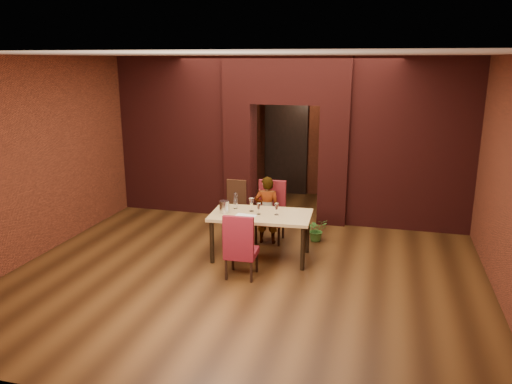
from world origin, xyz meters
TOP-DOWN VIEW (x-y plane):
  - floor at (0.00, 0.00)m, footprint 8.00×8.00m
  - ceiling at (0.00, 0.00)m, footprint 7.00×8.00m
  - wall_back at (0.00, 4.00)m, footprint 7.00×0.04m
  - wall_front at (0.00, -4.00)m, footprint 7.00×0.04m
  - wall_left at (-3.50, 0.00)m, footprint 0.04×8.00m
  - wall_right at (3.50, 0.00)m, footprint 0.04×8.00m
  - pillar_left at (-0.95, 2.00)m, footprint 0.55×0.55m
  - pillar_right at (0.95, 2.00)m, footprint 0.55×0.55m
  - lintel at (0.00, 2.00)m, footprint 2.45×0.55m
  - wing_wall_left at (-2.36, 2.00)m, footprint 2.28×0.35m
  - wing_wall_right at (2.36, 2.00)m, footprint 2.28×0.35m
  - vent_panel at (-0.95, 1.71)m, footprint 0.40×0.03m
  - rear_door at (-0.40, 3.94)m, footprint 0.90×0.08m
  - rear_door_frame at (-0.40, 3.90)m, footprint 1.02×0.04m
  - dining_table at (0.05, -0.19)m, footprint 1.65×1.00m
  - chair_far at (0.01, 0.58)m, footprint 0.49×0.49m
  - chair_near at (-0.05, -0.96)m, footprint 0.47×0.47m
  - person_seated at (-0.02, 0.51)m, footprint 0.47×0.33m
  - wine_glass_a at (-0.14, -0.10)m, footprint 0.09×0.09m
  - wine_glass_b at (0.02, -0.23)m, footprint 0.07×0.07m
  - wine_glass_c at (0.30, -0.18)m, footprint 0.08×0.08m
  - tasting_sheet at (-0.16, -0.38)m, footprint 0.35×0.27m
  - wine_bucket at (-0.53, -0.29)m, footprint 0.16×0.16m
  - water_bottle at (-0.43, -0.01)m, footprint 0.06×0.06m
  - potted_plant at (0.81, 0.82)m, footprint 0.48×0.46m

SIDE VIEW (x-z plane):
  - floor at x=0.00m, z-range 0.00..0.00m
  - potted_plant at x=0.81m, z-range 0.00..0.41m
  - dining_table at x=0.05m, z-range 0.00..0.75m
  - chair_near at x=-0.05m, z-range 0.00..0.99m
  - chair_far at x=0.01m, z-range 0.00..1.06m
  - vent_panel at x=-0.95m, z-range 0.30..0.80m
  - person_seated at x=-0.02m, z-range 0.00..1.20m
  - tasting_sheet at x=-0.16m, z-range 0.75..0.75m
  - wine_glass_b at x=0.02m, z-range 0.75..0.93m
  - wine_glass_c at x=0.30m, z-range 0.75..0.94m
  - wine_bucket at x=-0.53m, z-range 0.75..0.94m
  - wine_glass_a at x=-0.14m, z-range 0.75..0.97m
  - water_bottle at x=-0.43m, z-range 0.75..1.02m
  - rear_door at x=-0.40m, z-range 0.00..2.10m
  - rear_door_frame at x=-0.40m, z-range -0.06..2.16m
  - pillar_left at x=-0.95m, z-range 0.00..2.30m
  - pillar_right at x=0.95m, z-range 0.00..2.30m
  - wall_back at x=0.00m, z-range 0.00..3.20m
  - wall_front at x=0.00m, z-range 0.00..3.20m
  - wall_left at x=-3.50m, z-range 0.00..3.20m
  - wall_right at x=3.50m, z-range 0.00..3.20m
  - wing_wall_left at x=-2.36m, z-range 0.00..3.20m
  - wing_wall_right at x=2.36m, z-range 0.00..3.20m
  - lintel at x=0.00m, z-range 2.30..3.20m
  - ceiling at x=0.00m, z-range 3.18..3.22m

